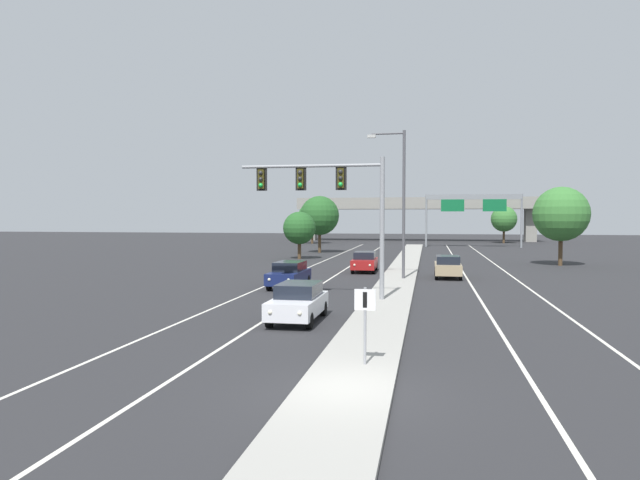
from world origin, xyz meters
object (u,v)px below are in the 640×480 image
(highway_sign_gantry, at_px, (473,203))
(tree_far_left_c, at_px, (299,228))
(car_oncoming_white, at_px, (298,302))
(tree_far_right_a, at_px, (504,219))
(median_sign_post, at_px, (365,314))
(tree_far_right_b, at_px, (561,214))
(tree_far_left_a, at_px, (312,217))
(car_oncoming_red, at_px, (365,261))
(car_receding_tan, at_px, (448,266))
(tree_far_left_b, at_px, (320,216))
(car_oncoming_navy, at_px, (289,274))
(overhead_signal_mast, at_px, (332,195))
(street_lamp_median, at_px, (400,195))

(highway_sign_gantry, distance_m, tree_far_left_c, 32.41)
(car_oncoming_white, relative_size, tree_far_right_a, 0.74)
(tree_far_left_c, bearing_deg, tree_far_right_a, 57.80)
(tree_far_right_a, bearing_deg, median_sign_post, -99.70)
(median_sign_post, distance_m, car_oncoming_white, 7.87)
(median_sign_post, relative_size, tree_far_right_b, 0.32)
(median_sign_post, bearing_deg, tree_far_left_a, 102.67)
(car_oncoming_red, distance_m, tree_far_left_a, 46.90)
(car_receding_tan, height_order, tree_far_left_b, tree_far_left_b)
(car_oncoming_navy, xyz_separation_m, tree_far_right_a, (20.42, 62.99, 3.11))
(tree_far_left_a, xyz_separation_m, tree_far_right_a, (30.31, 7.44, -0.36))
(car_oncoming_red, relative_size, tree_far_right_a, 0.75)
(highway_sign_gantry, relative_size, tree_far_right_b, 1.90)
(highway_sign_gantry, bearing_deg, median_sign_post, -96.76)
(car_oncoming_white, height_order, tree_far_right_b, tree_far_right_b)
(car_oncoming_navy, bearing_deg, car_oncoming_red, 72.14)
(tree_far_right_b, bearing_deg, tree_far_right_a, 89.24)
(tree_far_left_b, relative_size, tree_far_right_b, 0.98)
(car_oncoming_navy, bearing_deg, tree_far_left_b, 97.63)
(car_oncoming_white, bearing_deg, car_oncoming_navy, 105.76)
(car_oncoming_navy, bearing_deg, overhead_signal_mast, -54.73)
(car_oncoming_red, bearing_deg, median_sign_post, -83.70)
(car_receding_tan, bearing_deg, street_lamp_median, -145.12)
(tree_far_left_b, bearing_deg, car_oncoming_white, -80.34)
(car_oncoming_red, distance_m, tree_far_left_c, 15.05)
(street_lamp_median, bearing_deg, tree_far_right_b, 47.20)
(median_sign_post, relative_size, tree_far_left_c, 0.45)
(car_oncoming_white, bearing_deg, car_receding_tan, 70.00)
(tree_far_left_c, distance_m, tree_far_right_b, 24.78)
(median_sign_post, distance_m, tree_far_left_a, 75.25)
(car_oncoming_navy, bearing_deg, tree_far_right_b, 44.72)
(overhead_signal_mast, height_order, car_oncoming_navy, overhead_signal_mast)
(overhead_signal_mast, xyz_separation_m, tree_far_right_b, (16.37, 24.58, -0.92))
(highway_sign_gantry, xyz_separation_m, tree_far_right_b, (5.30, -29.50, -1.61))
(car_oncoming_navy, height_order, highway_sign_gantry, highway_sign_gantry)
(car_receding_tan, relative_size, tree_far_left_b, 0.66)
(car_oncoming_red, relative_size, car_receding_tan, 1.01)
(highway_sign_gantry, bearing_deg, tree_far_right_a, 66.99)
(car_receding_tan, xyz_separation_m, highway_sign_gantry, (4.82, 41.67, 5.34))
(overhead_signal_mast, height_order, tree_far_left_a, overhead_signal_mast)
(street_lamp_median, distance_m, car_oncoming_navy, 9.69)
(tree_far_right_b, bearing_deg, car_oncoming_navy, -135.28)
(median_sign_post, height_order, tree_far_right_b, tree_far_right_b)
(street_lamp_median, xyz_separation_m, car_oncoming_navy, (-6.48, -5.22, -4.97))
(tree_far_left_b, height_order, tree_far_right_b, tree_far_right_b)
(car_oncoming_red, distance_m, car_receding_tan, 7.06)
(car_oncoming_white, bearing_deg, tree_far_right_a, 76.77)
(car_oncoming_white, height_order, tree_far_left_b, tree_far_left_b)
(median_sign_post, xyz_separation_m, street_lamp_median, (-0.13, 23.04, 4.21))
(car_oncoming_red, bearing_deg, tree_far_right_b, 28.57)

